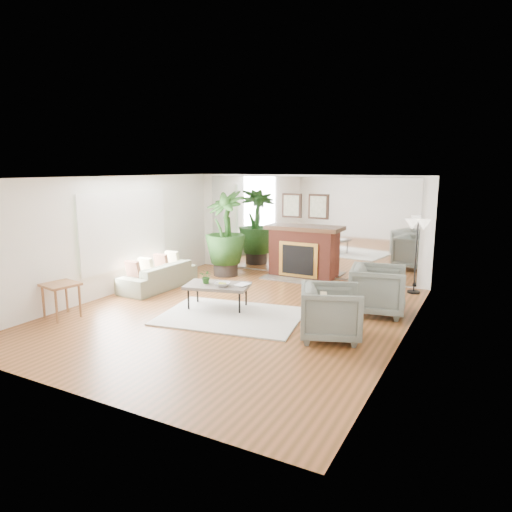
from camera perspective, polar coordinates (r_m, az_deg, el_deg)
The scene contains 18 objects.
ground at distance 8.52m, azimuth -2.82°, elevation -7.29°, with size 7.00×7.00×0.00m, color brown.
wall_left at distance 10.06m, azimuth -17.73°, elevation 2.35°, with size 0.02×7.00×2.50m, color white.
wall_right at distance 7.18m, azimuth 18.07°, elevation -0.96°, with size 0.02×7.00×2.50m, color white.
wall_back at distance 11.32m, azimuth 6.18°, elevation 3.72°, with size 6.00×0.02×2.50m, color white.
mirror_panel at distance 11.30m, azimuth 6.14°, elevation 3.71°, with size 5.40×0.04×2.40m, color silver.
window_panel at distance 10.30m, azimuth -16.06°, elevation 3.20°, with size 0.04×2.40×1.50m, color #B2E09E.
fireplace at distance 11.19m, azimuth 5.68°, elevation 0.59°, with size 1.85×0.83×2.05m.
area_rug at distance 8.38m, azimuth -3.15°, elevation -7.51°, with size 2.50×1.78×0.03m, color silver.
coffee_table at distance 8.76m, azimuth -4.84°, elevation -3.80°, with size 1.34×0.99×0.48m.
sofa at distance 10.47m, azimuth -12.10°, elevation -2.44°, with size 1.93×0.75×0.56m, color gray.
armchair_back at distance 8.74m, azimuth 15.01°, elevation -4.11°, with size 0.96×0.99×0.90m, color slate.
armchair_front at distance 7.33m, azimuth 9.35°, elevation -6.96°, with size 0.91×0.94×0.86m, color slate.
side_table at distance 8.91m, azimuth -23.23°, elevation -3.80°, with size 0.64×0.64×0.64m.
potted_ficus at distance 11.36m, azimuth -3.87°, elevation 3.14°, with size 1.20×1.20×2.10m.
floor_lamp at distance 10.23m, azimuth 19.55°, elevation 3.02°, with size 0.52×0.29×1.60m.
tabletop_plant at distance 8.80m, azimuth -6.23°, elevation -2.58°, with size 0.24×0.21×0.27m, color #2B5A21.
fruit_bowl at distance 8.61m, azimuth -4.22°, elevation -3.53°, with size 0.28×0.28×0.07m, color #996A3D.
book at distance 8.71m, azimuth -2.31°, elevation -3.50°, with size 0.22×0.30×0.02m, color #996A3D.
Camera 1 is at (4.14, -6.95, 2.67)m, focal length 32.00 mm.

